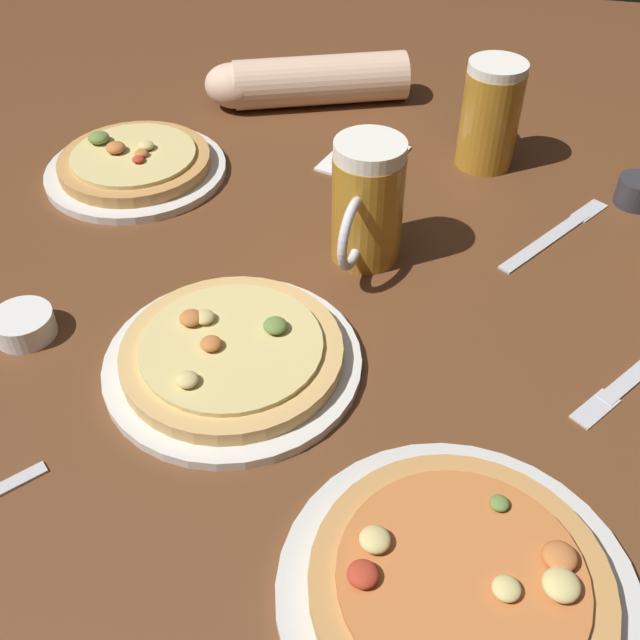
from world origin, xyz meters
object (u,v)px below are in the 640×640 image
at_px(ramekin_sauce, 24,325).
at_px(knife_right, 635,374).
at_px(pizza_plate_side, 232,356).
at_px(napkin_folded, 364,157).
at_px(pizza_plate_far, 135,165).
at_px(ramekin_butter, 637,191).
at_px(diner_arm, 301,81).
at_px(pizza_plate_near, 460,587).
at_px(beer_mug_dark, 489,114).
at_px(beer_mug_pale, 367,204).
at_px(knife_spare, 556,233).

height_order(ramekin_sauce, knife_right, ramekin_sauce).
xyz_separation_m(pizza_plate_side, napkin_folded, (0.06, 0.47, -0.01)).
distance_m(pizza_plate_far, ramekin_butter, 0.73).
bearing_deg(pizza_plate_far, diner_arm, 56.19).
height_order(pizza_plate_side, ramekin_sauce, pizza_plate_side).
bearing_deg(napkin_folded, pizza_plate_side, -97.35).
height_order(ramekin_butter, napkin_folded, ramekin_butter).
bearing_deg(pizza_plate_near, ramekin_sauce, 157.64).
height_order(napkin_folded, knife_right, napkin_folded).
bearing_deg(diner_arm, pizza_plate_far, -123.81).
bearing_deg(pizza_plate_side, diner_arm, 97.09).
relative_size(ramekin_butter, knife_right, 0.32).
height_order(ramekin_sauce, ramekin_butter, ramekin_butter).
relative_size(pizza_plate_far, ramekin_sauce, 3.83).
bearing_deg(beer_mug_dark, ramekin_sauce, -133.80).
xyz_separation_m(pizza_plate_far, napkin_folded, (0.33, 0.12, -0.01)).
bearing_deg(beer_mug_pale, knife_right, -24.19).
bearing_deg(beer_mug_pale, napkin_folded, 100.51).
bearing_deg(knife_right, pizza_plate_far, 158.85).
bearing_deg(knife_spare, ramekin_sauce, -150.70).
bearing_deg(knife_right, napkin_folded, 133.79).
bearing_deg(diner_arm, pizza_plate_near, -67.84).
relative_size(beer_mug_dark, ramekin_butter, 2.74).
relative_size(pizza_plate_near, ramekin_butter, 5.27).
relative_size(beer_mug_pale, ramekin_butter, 2.81).
relative_size(pizza_plate_near, pizza_plate_side, 1.08).
bearing_deg(knife_spare, knife_right, -71.75).
bearing_deg(pizza_plate_near, knife_right, 60.84).
distance_m(ramekin_butter, napkin_folded, 0.40).
relative_size(beer_mug_dark, diner_arm, 0.47).
bearing_deg(knife_right, beer_mug_dark, 114.50).
distance_m(pizza_plate_far, pizza_plate_side, 0.44).
bearing_deg(beer_mug_pale, pizza_plate_far, 161.64).
bearing_deg(beer_mug_pale, knife_spare, 22.91).
xyz_separation_m(knife_right, knife_spare, (-0.08, 0.25, 0.00)).
height_order(beer_mug_pale, knife_spare, beer_mug_pale).
xyz_separation_m(beer_mug_dark, beer_mug_pale, (-0.13, -0.28, 0.00)).
bearing_deg(knife_spare, pizza_plate_far, 178.18).
height_order(pizza_plate_near, beer_mug_pale, beer_mug_pale).
xyz_separation_m(ramekin_sauce, napkin_folded, (0.31, 0.47, -0.01)).
bearing_deg(pizza_plate_side, beer_mug_pale, 65.35).
distance_m(ramekin_sauce, diner_arm, 0.66).
distance_m(pizza_plate_side, beer_mug_pale, 0.26).
distance_m(pizza_plate_far, beer_mug_dark, 0.53).
height_order(ramekin_sauce, diner_arm, diner_arm).
xyz_separation_m(beer_mug_pale, ramekin_butter, (0.35, 0.21, -0.06)).
distance_m(ramekin_butter, knife_right, 0.36).
height_order(beer_mug_dark, beer_mug_pale, beer_mug_pale).
relative_size(pizza_plate_side, ramekin_sauce, 4.05).
bearing_deg(diner_arm, knife_spare, -34.81).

